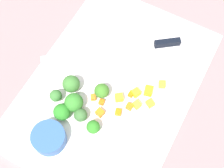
% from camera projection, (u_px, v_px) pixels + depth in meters
% --- Properties ---
extents(ground_plane, '(4.00, 4.00, 0.00)m').
position_uv_depth(ground_plane, '(112.00, 88.00, 0.79)').
color(ground_plane, gray).
extents(cutting_board, '(0.53, 0.37, 0.01)m').
position_uv_depth(cutting_board, '(112.00, 87.00, 0.79)').
color(cutting_board, white).
rests_on(cutting_board, ground_plane).
extents(prep_bowl, '(0.08, 0.08, 0.03)m').
position_uv_depth(prep_bowl, '(49.00, 138.00, 0.71)').
color(prep_bowl, '#2D5590').
rests_on(prep_bowl, cutting_board).
extents(chef_knife, '(0.23, 0.30, 0.02)m').
position_uv_depth(chef_knife, '(134.00, 48.00, 0.82)').
color(chef_knife, silver).
rests_on(chef_knife, cutting_board).
extents(carrot_dice_0, '(0.02, 0.02, 0.01)m').
position_uv_depth(carrot_dice_0, '(118.00, 112.00, 0.75)').
color(carrot_dice_0, orange).
rests_on(carrot_dice_0, cutting_board).
extents(carrot_dice_1, '(0.01, 0.01, 0.01)m').
position_uv_depth(carrot_dice_1, '(129.00, 107.00, 0.75)').
color(carrot_dice_1, orange).
rests_on(carrot_dice_1, cutting_board).
extents(carrot_dice_2, '(0.02, 0.02, 0.02)m').
position_uv_depth(carrot_dice_2, '(100.00, 113.00, 0.74)').
color(carrot_dice_2, orange).
rests_on(carrot_dice_2, cutting_board).
extents(carrot_dice_3, '(0.01, 0.01, 0.01)m').
position_uv_depth(carrot_dice_3, '(131.00, 95.00, 0.77)').
color(carrot_dice_3, orange).
rests_on(carrot_dice_3, cutting_board).
extents(carrot_dice_4, '(0.01, 0.01, 0.01)m').
position_uv_depth(carrot_dice_4, '(101.00, 102.00, 0.76)').
color(carrot_dice_4, orange).
rests_on(carrot_dice_4, cutting_board).
extents(carrot_dice_5, '(0.02, 0.02, 0.01)m').
position_uv_depth(carrot_dice_5, '(93.00, 97.00, 0.76)').
color(carrot_dice_5, orange).
rests_on(carrot_dice_5, cutting_board).
extents(pepper_dice_0, '(0.02, 0.02, 0.02)m').
position_uv_depth(pepper_dice_0, '(137.00, 105.00, 0.75)').
color(pepper_dice_0, yellow).
rests_on(pepper_dice_0, cutting_board).
extents(pepper_dice_1, '(0.02, 0.02, 0.02)m').
position_uv_depth(pepper_dice_1, '(119.00, 98.00, 0.76)').
color(pepper_dice_1, yellow).
rests_on(pepper_dice_1, cutting_board).
extents(pepper_dice_2, '(0.02, 0.02, 0.01)m').
position_uv_depth(pepper_dice_2, '(162.00, 84.00, 0.78)').
color(pepper_dice_2, yellow).
rests_on(pepper_dice_2, cutting_board).
extents(pepper_dice_3, '(0.02, 0.02, 0.01)m').
position_uv_depth(pepper_dice_3, '(150.00, 103.00, 0.76)').
color(pepper_dice_3, yellow).
rests_on(pepper_dice_3, cutting_board).
extents(pepper_dice_4, '(0.03, 0.02, 0.02)m').
position_uv_depth(pepper_dice_4, '(148.00, 91.00, 0.77)').
color(pepper_dice_4, yellow).
rests_on(pepper_dice_4, cutting_board).
extents(pepper_dice_5, '(0.02, 0.02, 0.02)m').
position_uv_depth(pepper_dice_5, '(136.00, 93.00, 0.77)').
color(pepper_dice_5, yellow).
rests_on(pepper_dice_5, cutting_board).
extents(broccoli_floret_0, '(0.04, 0.04, 0.04)m').
position_uv_depth(broccoli_floret_0, '(102.00, 91.00, 0.75)').
color(broccoli_floret_0, '#94B169').
rests_on(broccoli_floret_0, cutting_board).
extents(broccoli_floret_1, '(0.04, 0.04, 0.05)m').
position_uv_depth(broccoli_floret_1, '(74.00, 103.00, 0.74)').
color(broccoli_floret_1, '#90AC5B').
rests_on(broccoli_floret_1, cutting_board).
extents(broccoli_floret_2, '(0.04, 0.04, 0.04)m').
position_uv_depth(broccoli_floret_2, '(62.00, 112.00, 0.73)').
color(broccoli_floret_2, '#82B45F').
rests_on(broccoli_floret_2, cutting_board).
extents(broccoli_floret_3, '(0.03, 0.03, 0.04)m').
position_uv_depth(broccoli_floret_3, '(56.00, 96.00, 0.75)').
color(broccoli_floret_3, '#91C25C').
rests_on(broccoli_floret_3, cutting_board).
extents(broccoli_floret_4, '(0.04, 0.04, 0.05)m').
position_uv_depth(broccoli_floret_4, '(71.00, 84.00, 0.76)').
color(broccoli_floret_4, '#98B960').
rests_on(broccoli_floret_4, cutting_board).
extents(broccoli_floret_5, '(0.03, 0.03, 0.04)m').
position_uv_depth(broccoli_floret_5, '(81.00, 115.00, 0.73)').
color(broccoli_floret_5, '#84AF58').
rests_on(broccoli_floret_5, cutting_board).
extents(broccoli_floret_6, '(0.03, 0.03, 0.03)m').
position_uv_depth(broccoli_floret_6, '(93.00, 127.00, 0.72)').
color(broccoli_floret_6, '#83C16D').
rests_on(broccoli_floret_6, cutting_board).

